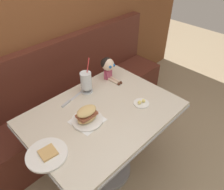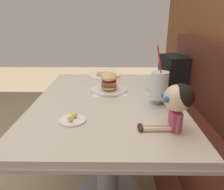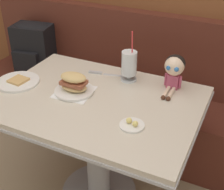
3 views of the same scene
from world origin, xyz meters
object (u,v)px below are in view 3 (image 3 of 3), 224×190
backpack (33,46)px  butter_knife (101,73)px  toast_plate (18,82)px  milkshake_glass (129,65)px  sandwich_plate (74,85)px  seated_doll (174,67)px  butter_saucer (132,125)px

backpack → butter_knife: bearing=-23.2°
toast_plate → milkshake_glass: size_ratio=0.80×
sandwich_plate → backpack: sandwich_plate is taller
toast_plate → sandwich_plate: size_ratio=1.14×
milkshake_glass → seated_doll: size_ratio=1.43×
butter_saucer → butter_knife: (-0.38, 0.41, -0.00)m
butter_knife → seated_doll: size_ratio=1.06×
seated_doll → milkshake_glass: bearing=-175.9°
backpack → butter_saucer: bearing=-32.7°
sandwich_plate → butter_saucer: 0.44m
seated_doll → backpack: 1.29m
milkshake_glass → backpack: size_ratio=0.78×
backpack → toast_plate: bearing=-58.2°
milkshake_glass → seated_doll: milkshake_glass is taller
sandwich_plate → backpack: (-0.75, 0.60, -0.13)m
toast_plate → milkshake_glass: 0.66m
butter_saucer → seated_doll: bearing=81.2°
butter_saucer → backpack: (-1.16, 0.75, -0.09)m
butter_knife → backpack: (-0.78, 0.34, -0.09)m
milkshake_glass → butter_knife: milkshake_glass is taller
butter_saucer → sandwich_plate: bearing=159.5°
sandwich_plate → backpack: 0.97m
toast_plate → seated_doll: seated_doll is taller
butter_knife → backpack: bearing=156.8°
sandwich_plate → toast_plate: bearing=-172.0°
butter_saucer → backpack: backpack is taller
toast_plate → sandwich_plate: sandwich_plate is taller
toast_plate → backpack: 0.76m
butter_saucer → backpack: bearing=147.3°
sandwich_plate → milkshake_glass: bearing=50.6°
milkshake_glass → sandwich_plate: milkshake_glass is taller
butter_knife → sandwich_plate: bearing=-96.6°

